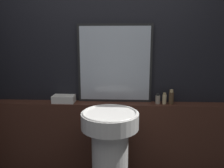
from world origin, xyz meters
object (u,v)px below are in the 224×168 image
object	(u,v)px
conditioner_bottle	(164,99)
lotion_bottle	(171,97)
pedestal_sink	(110,152)
mirror	(115,64)
shampoo_bottle	(158,99)
towel_stack	(64,99)

from	to	relation	value
conditioner_bottle	lotion_bottle	bearing A→B (deg)	0.00
pedestal_sink	lotion_bottle	world-z (taller)	lotion_bottle
pedestal_sink	lotion_bottle	size ratio (longest dim) A/B	6.00
mirror	shampoo_bottle	distance (m)	0.60
mirror	pedestal_sink	bearing A→B (deg)	-92.40
lotion_bottle	pedestal_sink	bearing A→B (deg)	-145.06
pedestal_sink	mirror	size ratio (longest dim) A/B	1.11
pedestal_sink	shampoo_bottle	xyz separation A→B (m)	(0.49, 0.44, 0.39)
mirror	conditioner_bottle	size ratio (longest dim) A/B	6.99
lotion_bottle	mirror	bearing A→B (deg)	173.53
towel_stack	shampoo_bottle	distance (m)	1.02
pedestal_sink	towel_stack	bearing A→B (deg)	140.55
shampoo_bottle	conditioner_bottle	size ratio (longest dim) A/B	0.92
pedestal_sink	mirror	distance (m)	0.92
towel_stack	mirror	bearing A→B (deg)	7.07
pedestal_sink	mirror	world-z (taller)	mirror
pedestal_sink	conditioner_bottle	xyz separation A→B (m)	(0.56, 0.44, 0.40)
conditioner_bottle	lotion_bottle	world-z (taller)	lotion_bottle
towel_stack	lotion_bottle	xyz separation A→B (m)	(1.16, 0.00, 0.03)
shampoo_bottle	conditioner_bottle	distance (m)	0.07
mirror	conditioner_bottle	bearing A→B (deg)	-7.32
conditioner_bottle	lotion_bottle	size ratio (longest dim) A/B	0.77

